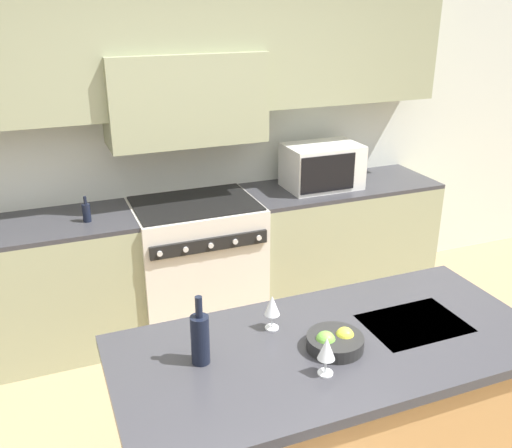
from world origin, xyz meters
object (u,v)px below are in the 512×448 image
fruit_bowl (335,341)px  wine_bottle (200,338)px  wine_glass_near (326,350)px  oil_bottle_on_counter (86,212)px  wine_glass_far (272,307)px  microwave (322,166)px  range_stove (197,263)px

fruit_bowl → wine_bottle: bearing=168.0°
wine_glass_near → oil_bottle_on_counter: bearing=108.6°
wine_glass_far → fruit_bowl: wine_glass_far is taller
fruit_bowl → oil_bottle_on_counter: oil_bottle_on_counter is taller
microwave → wine_bottle: size_ratio=1.88×
wine_bottle → wine_glass_near: 0.49m
oil_bottle_on_counter → microwave: bearing=2.2°
range_stove → fruit_bowl: size_ratio=3.97×
range_stove → wine_glass_near: bearing=-91.8°
wine_glass_near → fruit_bowl: 0.20m
range_stove → wine_glass_far: wine_glass_far is taller
oil_bottle_on_counter → wine_glass_far: bearing=-69.5°
wine_glass_far → fruit_bowl: bearing=-52.5°
microwave → wine_glass_far: (-1.13, -1.69, -0.05)m
wine_glass_near → wine_glass_far: (-0.06, 0.37, 0.00)m
range_stove → microwave: (1.01, 0.02, 0.62)m
fruit_bowl → range_stove: bearing=91.6°
wine_glass_far → oil_bottle_on_counter: oil_bottle_on_counter is taller
wine_glass_near → fruit_bowl: size_ratio=0.68×
wine_glass_near → fruit_bowl: bearing=49.7°
wine_bottle → fruit_bowl: wine_bottle is taller
microwave → wine_glass_near: size_ratio=3.44×
microwave → wine_glass_far: size_ratio=3.44×
range_stove → fruit_bowl: bearing=-88.4°
fruit_bowl → oil_bottle_on_counter: 2.01m
wine_bottle → fruit_bowl: size_ratio=1.24×
range_stove → wine_bottle: wine_bottle is taller
wine_bottle → wine_glass_near: bearing=-30.8°
wine_bottle → oil_bottle_on_counter: size_ratio=1.73×
wine_glass_near → wine_glass_far: same height
microwave → fruit_bowl: microwave is taller
microwave → wine_glass_near: microwave is taller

